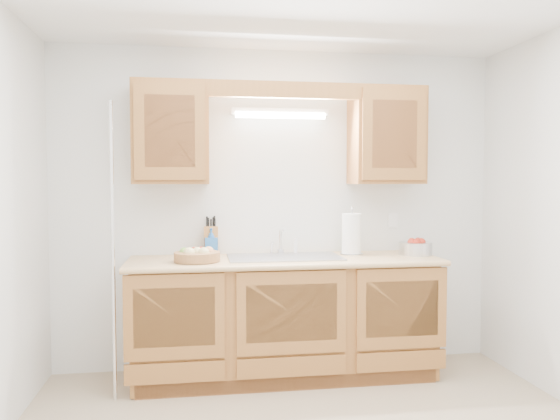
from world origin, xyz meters
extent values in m
cube|color=silver|center=(0.00, 1.50, 1.25)|extent=(3.50, 0.02, 2.50)
cube|color=silver|center=(0.00, -1.50, 1.25)|extent=(3.50, 0.02, 2.50)
cube|color=#A1612F|center=(0.00, 1.20, 0.44)|extent=(2.20, 0.60, 0.86)
cube|color=#DDB174|center=(0.00, 1.19, 0.88)|extent=(2.30, 0.63, 0.04)
cube|color=#A1612F|center=(-0.83, 1.33, 1.83)|extent=(0.55, 0.33, 0.75)
cube|color=#A1612F|center=(0.83, 1.33, 1.83)|extent=(0.55, 0.33, 0.75)
cube|color=#A1612F|center=(0.00, 1.19, 2.14)|extent=(2.20, 0.05, 0.12)
cylinder|color=white|center=(0.00, 1.40, 1.98)|extent=(0.70, 0.05, 0.05)
cube|color=white|center=(0.00, 1.43, 2.01)|extent=(0.76, 0.06, 0.05)
cube|color=#9E9EA3|center=(0.00, 1.21, 0.90)|extent=(0.84, 0.46, 0.01)
cube|color=#9E9EA3|center=(-0.21, 1.21, 0.82)|extent=(0.39, 0.40, 0.16)
cube|color=#9E9EA3|center=(0.21, 1.21, 0.82)|extent=(0.39, 0.40, 0.16)
cylinder|color=silver|center=(0.00, 1.41, 0.92)|extent=(0.06, 0.06, 0.04)
cylinder|color=silver|center=(0.00, 1.41, 1.00)|extent=(0.02, 0.02, 0.16)
cylinder|color=silver|center=(0.00, 1.35, 1.09)|extent=(0.02, 0.12, 0.02)
cylinder|color=white|center=(0.12, 1.41, 0.96)|extent=(0.03, 0.03, 0.12)
cylinder|color=silver|center=(-1.20, 0.94, 1.00)|extent=(0.03, 0.03, 2.00)
cube|color=white|center=(0.95, 1.49, 1.15)|extent=(0.08, 0.01, 0.12)
cylinder|color=#B27747|center=(-0.65, 1.10, 0.94)|extent=(0.35, 0.35, 0.06)
sphere|color=#D8C67F|center=(-0.70, 1.06, 0.97)|extent=(0.08, 0.08, 0.08)
sphere|color=#D8C67F|center=(-0.60, 1.06, 0.97)|extent=(0.08, 0.08, 0.08)
sphere|color=tan|center=(-0.57, 1.14, 0.96)|extent=(0.08, 0.08, 0.08)
sphere|color=#A32212|center=(-0.66, 1.16, 0.96)|extent=(0.07, 0.07, 0.07)
sphere|color=#72A53F|center=(-0.74, 1.13, 0.96)|extent=(0.07, 0.07, 0.07)
sphere|color=#D8C67F|center=(-0.65, 1.09, 0.97)|extent=(0.08, 0.08, 0.08)
sphere|color=#A32212|center=(-0.62, 1.18, 0.96)|extent=(0.07, 0.07, 0.07)
cube|color=#A1612F|center=(-0.54, 1.42, 1.01)|extent=(0.11, 0.18, 0.24)
cylinder|color=black|center=(-0.57, 1.40, 1.13)|extent=(0.01, 0.04, 0.09)
cylinder|color=black|center=(-0.54, 1.40, 1.14)|extent=(0.01, 0.04, 0.09)
cylinder|color=black|center=(-0.51, 1.40, 1.14)|extent=(0.01, 0.04, 0.09)
cylinder|color=black|center=(-0.56, 1.44, 1.15)|extent=(0.01, 0.04, 0.09)
cylinder|color=black|center=(-0.52, 1.44, 1.15)|extent=(0.01, 0.04, 0.09)
cylinder|color=black|center=(-0.57, 1.47, 1.15)|extent=(0.01, 0.04, 0.09)
cylinder|color=black|center=(-0.51, 1.47, 1.16)|extent=(0.01, 0.04, 0.09)
cylinder|color=#D2400B|center=(-0.54, 1.44, 1.00)|extent=(0.07, 0.07, 0.20)
cylinder|color=white|center=(-0.54, 1.44, 1.11)|extent=(0.07, 0.07, 0.01)
imported|color=#2363B3|center=(-0.54, 1.37, 1.01)|extent=(0.10, 0.10, 0.22)
cube|color=#CC333F|center=(0.58, 1.44, 0.90)|extent=(0.11, 0.07, 0.01)
cube|color=green|center=(0.58, 1.44, 0.91)|extent=(0.11, 0.07, 0.02)
cylinder|color=silver|center=(0.54, 1.29, 0.91)|extent=(0.18, 0.18, 0.01)
cylinder|color=silver|center=(0.54, 1.29, 1.08)|extent=(0.02, 0.02, 0.37)
cylinder|color=white|center=(0.54, 1.29, 1.07)|extent=(0.16, 0.16, 0.31)
sphere|color=silver|center=(0.54, 1.29, 1.27)|extent=(0.02, 0.02, 0.02)
cylinder|color=silver|center=(1.03, 1.21, 0.95)|extent=(0.27, 0.27, 0.10)
sphere|color=#A32212|center=(1.00, 1.21, 1.00)|extent=(0.07, 0.07, 0.07)
sphere|color=#A32212|center=(1.06, 1.23, 1.00)|extent=(0.07, 0.07, 0.07)
sphere|color=#A32212|center=(1.03, 1.18, 1.00)|extent=(0.07, 0.07, 0.07)
sphere|color=#A32212|center=(1.07, 1.19, 1.00)|extent=(0.07, 0.07, 0.07)
camera|label=1|loc=(-0.65, -2.79, 1.47)|focal=35.00mm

